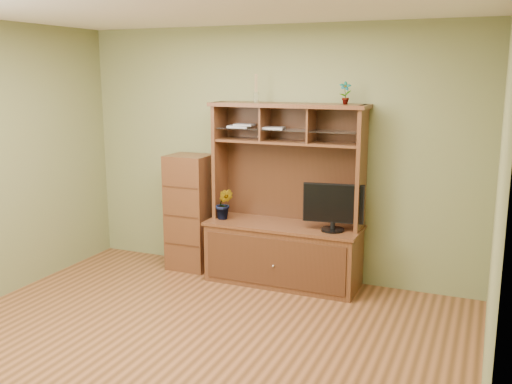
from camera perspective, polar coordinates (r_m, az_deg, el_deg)
The scene contains 8 objects.
room at distance 4.42m, azimuth -7.53°, elevation 0.61°, with size 4.54×4.04×2.74m.
media_hutch at distance 6.05m, azimuth 2.83°, elevation -4.32°, with size 1.66×0.61×1.90m.
monitor at distance 5.72m, azimuth 7.72°, elevation -1.42°, with size 0.61×0.23×0.48m.
orchid_plant at distance 6.15m, azimuth -3.20°, elevation -1.20°, with size 0.19×0.15×0.34m, color #33581E.
top_plant at distance 5.71m, azimuth 8.91°, elevation 9.77°, with size 0.12×0.08×0.22m, color #3A6924.
reed_diffuser at distance 6.01m, azimuth 0.00°, elevation 10.04°, with size 0.06×0.06×0.29m.
magazines at distance 6.05m, azimuth -0.43°, elevation 6.58°, with size 0.64×0.20×0.04m.
side_cabinet at distance 6.52m, azimuth -6.59°, elevation -2.01°, with size 0.47×0.43×1.31m.
Camera 1 is at (2.20, -3.73, 2.20)m, focal length 40.00 mm.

